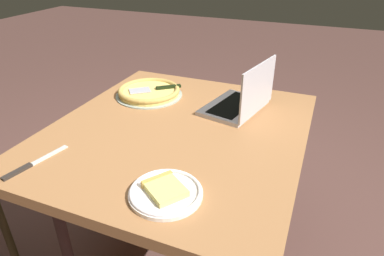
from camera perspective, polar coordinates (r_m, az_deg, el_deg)
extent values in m
plane|color=brown|center=(1.86, -2.04, -20.03)|extent=(12.00, 12.00, 0.00)
cube|color=#96643B|center=(1.41, -2.53, -0.80)|extent=(1.14, 1.02, 0.04)
cylinder|color=#362322|center=(2.02, -7.52, -2.97)|extent=(0.05, 0.05, 0.68)
cylinder|color=#362322|center=(1.57, -21.21, -16.13)|extent=(0.05, 0.05, 0.68)
cylinder|color=#362322|center=(1.82, 13.45, -7.56)|extent=(0.05, 0.05, 0.68)
cube|color=#B7B2B7|center=(1.57, 7.08, 3.61)|extent=(0.36, 0.28, 0.02)
cube|color=black|center=(1.57, 7.10, 3.95)|extent=(0.30, 0.19, 0.00)
cube|color=#B7B2B7|center=(1.48, 11.15, 6.64)|extent=(0.31, 0.08, 0.22)
cube|color=#97B4E0|center=(1.48, 11.08, 6.66)|extent=(0.28, 0.07, 0.19)
cylinder|color=silver|center=(1.04, -4.48, -11.06)|extent=(0.23, 0.23, 0.01)
torus|color=white|center=(1.03, -4.51, -10.64)|extent=(0.22, 0.22, 0.01)
cube|color=#DECC69|center=(1.03, -4.52, -10.34)|extent=(0.15, 0.15, 0.02)
cube|color=gold|center=(1.07, -5.96, -8.74)|extent=(0.09, 0.07, 0.03)
cylinder|color=#93A299|center=(1.72, -7.28, 5.60)|extent=(0.33, 0.33, 0.01)
cylinder|color=#E9C260|center=(1.71, -7.31, 6.04)|extent=(0.30, 0.30, 0.02)
torus|color=tan|center=(1.71, -7.34, 6.39)|extent=(0.31, 0.31, 0.02)
cube|color=#ADACB5|center=(1.70, -8.87, 6.32)|extent=(0.12, 0.12, 0.00)
cube|color=black|center=(1.72, -4.03, 6.97)|extent=(0.10, 0.12, 0.01)
cube|color=#B5BBB6|center=(1.31, -23.78, -4.65)|extent=(0.19, 0.06, 0.00)
cube|color=#29231F|center=(1.27, -27.60, -6.60)|extent=(0.11, 0.04, 0.01)
cylinder|color=#2D2713|center=(1.84, -28.87, -15.66)|extent=(0.03, 0.03, 0.43)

